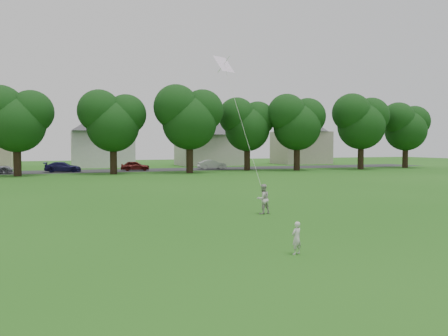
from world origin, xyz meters
name	(u,v)px	position (x,y,z in m)	size (l,w,h in m)	color
ground	(252,248)	(0.00, 0.00, 0.00)	(160.00, 160.00, 0.00)	#1F5814
street	(110,171)	(0.00, 42.00, 0.01)	(90.00, 7.00, 0.01)	#2D2D30
toddler	(297,238)	(0.89, -1.09, 0.46)	(0.34, 0.22, 0.93)	silver
older_boy	(263,199)	(3.11, 5.78, 0.67)	(0.65, 0.51, 1.33)	beige
kite	(242,125)	(2.69, 7.16, 4.00)	(1.26, 1.92, 6.82)	white
tree_row	(162,117)	(4.99, 35.50, 6.09)	(82.20, 8.42, 9.93)	black
parked_cars	(19,168)	(-9.81, 41.00, 0.60)	(47.30, 2.15, 1.23)	black
house_row	(88,131)	(-1.84, 52.00, 5.04)	(76.14, 13.96, 10.61)	silver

